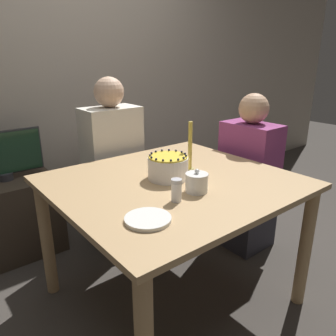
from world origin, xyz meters
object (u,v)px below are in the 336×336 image
(cake, at_px, (168,167))
(person_man_blue_shirt, at_px, (114,175))
(sugar_bowl, at_px, (197,182))
(candle, at_px, (190,152))
(tv_monitor, at_px, (2,155))
(person_woman_floral, at_px, (247,183))
(sugar_shaker, at_px, (176,190))

(cake, relative_size, person_man_blue_shirt, 0.17)
(sugar_bowl, height_order, person_man_blue_shirt, person_man_blue_shirt)
(candle, relative_size, tv_monitor, 0.54)
(person_man_blue_shirt, bearing_deg, tv_monitor, -28.39)
(person_man_blue_shirt, height_order, person_woman_floral, person_man_blue_shirt)
(candle, distance_m, person_woman_floral, 0.76)
(sugar_shaker, distance_m, person_woman_floral, 1.08)
(sugar_shaker, bearing_deg, tv_monitor, 107.82)
(person_man_blue_shirt, bearing_deg, cake, 84.47)
(cake, xyz_separation_m, candle, (0.17, 0.01, 0.05))
(sugar_bowl, height_order, candle, candle)
(sugar_shaker, xyz_separation_m, tv_monitor, (-0.43, 1.34, -0.07))
(sugar_bowl, relative_size, person_woman_floral, 0.10)
(person_woman_floral, relative_size, tv_monitor, 2.14)
(tv_monitor, bearing_deg, cake, -61.66)
(tv_monitor, bearing_deg, sugar_bowl, -66.25)
(cake, relative_size, tv_monitor, 0.40)
(candle, height_order, tv_monitor, candle)
(sugar_shaker, distance_m, tv_monitor, 1.41)
(cake, distance_m, sugar_bowl, 0.23)
(cake, relative_size, sugar_shaker, 2.02)
(sugar_shaker, bearing_deg, candle, 39.28)
(candle, distance_m, person_man_blue_shirt, 0.80)
(sugar_bowl, bearing_deg, person_man_blue_shirt, 85.41)
(cake, bearing_deg, person_woman_floral, 5.87)
(cake, xyz_separation_m, sugar_bowl, (-0.01, -0.23, -0.02))
(sugar_bowl, bearing_deg, candle, 54.07)
(sugar_bowl, relative_size, sugar_shaker, 1.09)
(sugar_shaker, distance_m, person_man_blue_shirt, 1.04)
(sugar_shaker, height_order, candle, candle)
(person_woman_floral, xyz_separation_m, tv_monitor, (-1.40, 1.00, 0.25))
(person_woman_floral, bearing_deg, sugar_bowl, 110.82)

